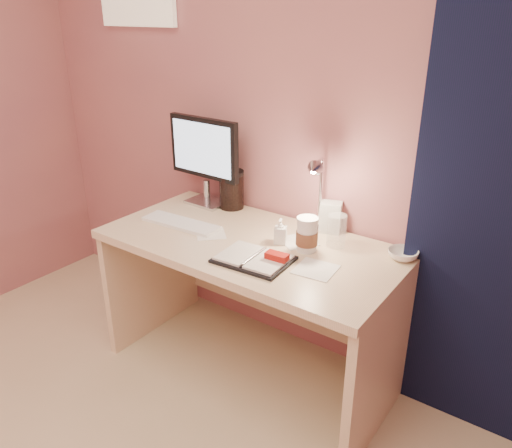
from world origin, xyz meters
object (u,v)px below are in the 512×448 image
Objects in this scene: lotion_bottle at (281,231)px; keyboard at (181,223)px; monitor at (205,153)px; clear_cup at (337,231)px; dark_jar at (232,191)px; desk_lamp at (306,187)px; planner at (256,258)px; desk at (259,277)px; product_box at (331,217)px; coffee_cup at (307,235)px; bowl at (403,255)px.

keyboard is at bearing -167.86° from lotion_bottle.
monitor is 3.19× the size of clear_cup.
desk_lamp is at bearing -9.70° from dark_jar.
planner is at bearing -110.77° from desk_lamp.
dark_jar reaches higher than desk.
product_box is at bearing 72.58° from planner.
clear_cup is at bearing -8.48° from dark_jar.
monitor is 2.58× the size of dark_jar.
clear_cup is 0.24m from desk_lamp.
product_box is (-0.01, 0.24, 0.00)m from coffee_cup.
desk_lamp reaches higher than lotion_bottle.
lotion_bottle is (-0.51, -0.17, 0.04)m from bowl.
planner is 2.17× the size of clear_cup.
bowl is 0.54m from lotion_bottle.
bowl is (0.50, 0.38, 0.01)m from planner.
desk is 8.95× the size of coffee_cup.
desk is 7.63× the size of dark_jar.
monitor is 0.24m from dark_jar.
desk is at bearing 174.35° from lotion_bottle.
bowl reaches higher than desk.
product_box reaches higher than planner.
keyboard is at bearing -162.48° from desk.
coffee_cup is at bearing -20.31° from dark_jar.
desk is 3.40× the size of keyboard.
desk is 2.96× the size of monitor.
dark_jar is at bearing 162.70° from product_box.
lotion_bottle reaches higher than bowl.
bowl is at bearing 9.75° from clear_cup.
coffee_cup is 1.05× the size of clear_cup.
coffee_cup is at bearing 2.33° from lotion_bottle.
clear_cup reaches higher than desk.
monitor is (-0.48, 0.18, 0.51)m from desk.
desk is 10.84× the size of bowl.
lotion_bottle is at bearing -150.42° from clear_cup.
dark_jar is at bearing 147.47° from desk.
clear_cup is at bearing 54.68° from coffee_cup.
bowl is (0.64, 0.16, 0.25)m from desk.
lotion_bottle is (0.51, 0.11, 0.05)m from keyboard.
keyboard is 2.79× the size of product_box.
planner is at bearing -14.10° from keyboard.
desk is 0.47m from keyboard.
desk is 0.35m from planner.
lotion_bottle is 0.80× the size of product_box.
clear_cup reaches higher than keyboard.
coffee_cup is at bearing 56.35° from planner.
keyboard is 1.28× the size of planner.
coffee_cup is at bearing 6.65° from keyboard.
coffee_cup is at bearing -71.14° from desk_lamp.
monitor is at bearing 179.14° from bowl.
coffee_cup is at bearing -155.94° from bowl.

